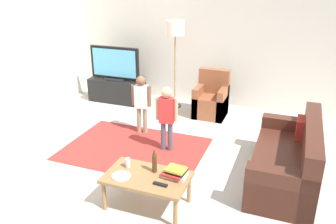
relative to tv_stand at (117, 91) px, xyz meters
The scene contains 16 objects.
ground 2.95m from the tv_stand, 51.37° to the right, with size 7.80×7.80×0.00m, color beige.
wall_back 2.26m from the tv_stand, 20.92° to the left, with size 6.00×0.12×2.70m, color silver.
area_rug 2.31m from the tv_stand, 54.74° to the right, with size 2.20×1.60×0.01m, color #9E2D28.
tv_stand is the anchor object (origin of this frame).
tv 0.60m from the tv_stand, 90.00° to the right, with size 1.10×0.28×0.71m.
couch 4.18m from the tv_stand, 27.90° to the right, with size 0.80×1.80×0.86m.
armchair 2.12m from the tv_stand, ahead, with size 0.60×0.60×0.90m.
floor_lamp 1.83m from the tv_stand, ahead, with size 0.36×0.36×1.78m.
child_near_tv 1.76m from the tv_stand, 46.72° to the right, with size 0.35×0.17×1.04m.
child_center 2.52m from the tv_stand, 43.21° to the right, with size 0.35×0.17×1.05m.
coffee_table 3.78m from the tv_stand, 56.00° to the right, with size 1.00×0.60×0.42m.
book_stack 3.90m from the tv_stand, 51.19° to the right, with size 0.27×0.24×0.12m.
bottle 3.72m from the tv_stand, 54.32° to the right, with size 0.06×0.06×0.30m.
tv_remote 4.01m from the tv_stand, 54.35° to the right, with size 0.17×0.05×0.02m, color black.
soda_can 3.54m from the tv_stand, 59.12° to the right, with size 0.07×0.07×0.12m, color silver.
plate 3.74m from the tv_stand, 60.59° to the right, with size 0.22×0.22×0.02m.
Camera 1 is at (1.76, -4.04, 2.66)m, focal length 37.26 mm.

